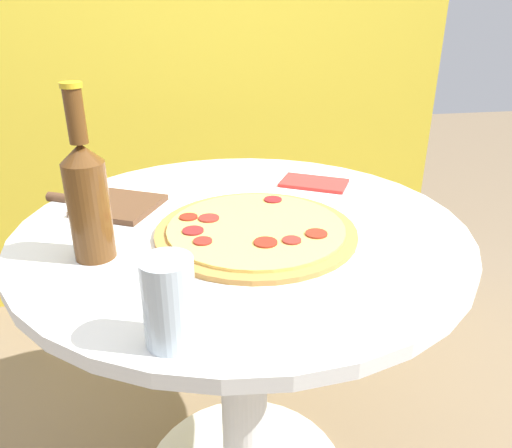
{
  "coord_description": "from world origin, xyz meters",
  "views": [
    {
      "loc": [
        -0.12,
        -0.88,
        1.13
      ],
      "look_at": [
        0.02,
        -0.05,
        0.74
      ],
      "focal_mm": 35.0,
      "sensor_mm": 36.0,
      "label": 1
    }
  ],
  "objects": [
    {
      "name": "pizza_paddle",
      "position": [
        -0.26,
        0.13,
        0.73
      ],
      "size": [
        0.26,
        0.2,
        0.02
      ],
      "rotation": [
        0.0,
        0.0,
        2.67
      ],
      "color": "brown",
      "rests_on": "table"
    },
    {
      "name": "drinking_glass",
      "position": [
        -0.14,
        -0.35,
        0.78
      ],
      "size": [
        0.07,
        0.07,
        0.12
      ],
      "color": "#ADBCC6",
      "rests_on": "table"
    },
    {
      "name": "beer_bottle",
      "position": [
        -0.27,
        -0.09,
        0.83
      ],
      "size": [
        0.07,
        0.07,
        0.29
      ],
      "color": "#563314",
      "rests_on": "table"
    },
    {
      "name": "napkin",
      "position": [
        0.2,
        0.2,
        0.73
      ],
      "size": [
        0.18,
        0.15,
        0.01
      ],
      "color": "red",
      "rests_on": "table"
    },
    {
      "name": "table",
      "position": [
        0.0,
        0.0,
        0.51
      ],
      "size": [
        0.87,
        0.87,
        0.72
      ],
      "color": "silver",
      "rests_on": "ground_plane"
    },
    {
      "name": "fence_panel",
      "position": [
        0.0,
        0.96,
        0.79
      ],
      "size": [
        1.78,
        0.04,
        1.58
      ],
      "color": "gold",
      "rests_on": "ground_plane"
    },
    {
      "name": "pizza",
      "position": [
        0.02,
        -0.05,
        0.73
      ],
      "size": [
        0.38,
        0.38,
        0.02
      ],
      "color": "#B77F3D",
      "rests_on": "table"
    }
  ]
}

